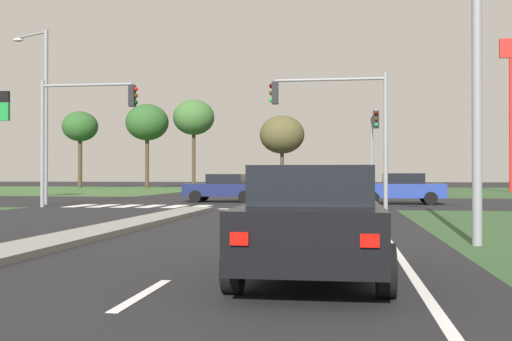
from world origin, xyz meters
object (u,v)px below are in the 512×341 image
(treeline_third, at_px, (194,118))
(car_navy_fourth, at_px, (224,188))
(car_white_third, at_px, (332,194))
(treeline_near, at_px, (80,127))
(fastfood_pole_sign, at_px, (511,82))
(traffic_signal_far_right, at_px, (373,137))
(traffic_signal_near_right, at_px, (342,115))
(street_lamp_near, at_px, (472,1))
(treeline_second, at_px, (147,123))
(traffic_signal_near_left, at_px, (77,120))
(street_lamp_second, at_px, (43,106))
(car_blue_near, at_px, (401,188))
(car_black_second, at_px, (314,220))
(treeline_fourth, at_px, (282,135))

(treeline_third, bearing_deg, car_navy_fourth, -73.69)
(car_white_third, distance_m, treeline_near, 54.07)
(fastfood_pole_sign, bearing_deg, traffic_signal_far_right, -125.52)
(traffic_signal_near_right, relative_size, fastfood_pole_sign, 0.44)
(street_lamp_near, xyz_separation_m, treeline_second, (-24.89, 54.50, 2.38))
(traffic_signal_near_left, xyz_separation_m, treeline_third, (-5.45, 43.71, 4.19))
(street_lamp_second, bearing_deg, fastfood_pole_sign, 41.96)
(traffic_signal_near_right, bearing_deg, traffic_signal_far_right, 80.75)
(street_lamp_second, height_order, treeline_third, treeline_third)
(fastfood_pole_sign, bearing_deg, street_lamp_near, -105.32)
(treeline_second, bearing_deg, car_blue_near, -55.38)
(traffic_signal_near_right, xyz_separation_m, treeline_second, (-22.17, 41.62, 3.47))
(car_white_third, bearing_deg, street_lamp_near, -69.77)
(traffic_signal_far_right, height_order, treeline_third, treeline_third)
(traffic_signal_far_right, bearing_deg, street_lamp_near, -87.77)
(traffic_signal_far_right, height_order, street_lamp_near, street_lamp_near)
(car_black_second, bearing_deg, traffic_signal_near_right, 88.86)
(car_navy_fourth, bearing_deg, treeline_near, 34.52)
(car_blue_near, relative_size, traffic_signal_near_left, 0.76)
(car_navy_fourth, bearing_deg, car_white_third, -151.50)
(car_blue_near, xyz_separation_m, car_white_third, (-3.20, -9.94, -0.01))
(traffic_signal_far_right, relative_size, street_lamp_near, 0.65)
(car_white_third, distance_m, fastfood_pole_sign, 36.52)
(street_lamp_near, height_order, street_lamp_second, street_lamp_near)
(car_white_third, xyz_separation_m, traffic_signal_near_left, (-11.45, 4.59, 3.16))
(car_white_third, height_order, treeline_third, treeline_third)
(traffic_signal_near_left, height_order, traffic_signal_near_right, traffic_signal_near_right)
(car_blue_near, bearing_deg, treeline_fourth, 14.74)
(car_blue_near, xyz_separation_m, traffic_signal_near_right, (-2.87, -5.34, 3.18))
(street_lamp_near, distance_m, treeline_near, 62.38)
(car_black_second, height_order, treeline_near, treeline_near)
(car_navy_fourth, xyz_separation_m, street_lamp_near, (9.06, -19.35, 4.29))
(treeline_near, bearing_deg, car_black_second, -63.09)
(street_lamp_second, bearing_deg, treeline_third, 93.66)
(traffic_signal_near_left, relative_size, street_lamp_second, 0.67)
(traffic_signal_near_left, height_order, street_lamp_near, street_lamp_near)
(street_lamp_second, xyz_separation_m, treeline_third, (-2.65, 41.39, 3.28))
(car_black_second, height_order, traffic_signal_near_left, traffic_signal_near_left)
(traffic_signal_near_right, relative_size, treeline_second, 0.60)
(treeline_second, bearing_deg, car_white_third, -64.71)
(car_black_second, bearing_deg, treeline_near, 116.91)
(car_navy_fourth, relative_size, traffic_signal_near_right, 0.72)
(street_lamp_near, bearing_deg, car_blue_near, 89.53)
(car_white_third, bearing_deg, treeline_fourth, 97.85)
(traffic_signal_near_left, relative_size, fastfood_pole_sign, 0.44)
(car_black_second, distance_m, car_white_third, 12.82)
(car_navy_fourth, bearing_deg, fastfood_pole_sign, -43.30)
(car_black_second, distance_m, street_lamp_second, 24.68)
(car_navy_fourth, distance_m, fastfood_pole_sign, 30.72)
(car_navy_fourth, bearing_deg, treeline_fourth, 0.65)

